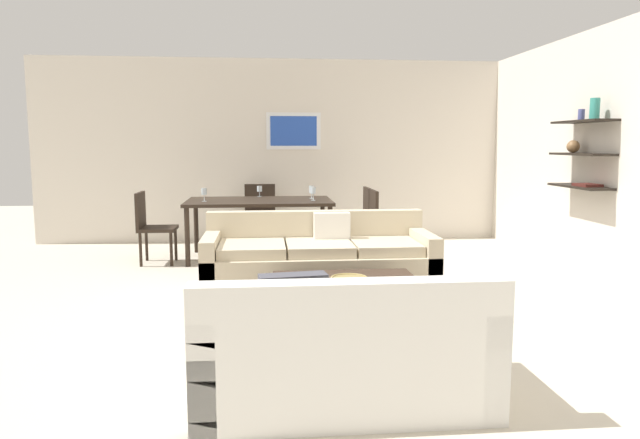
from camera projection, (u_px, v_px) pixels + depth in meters
ground_plane at (326, 302)px, 5.40m from camera, size 18.00×18.00×0.00m
back_wall_unit at (321, 151)px, 8.73m from camera, size 8.40×0.09×2.70m
right_wall_shelf_unit at (606, 154)px, 6.10m from camera, size 0.34×8.20×2.70m
sofa_beige at (319, 264)px, 5.68m from camera, size 2.21×0.90×0.78m
loveseat_white at (341, 351)px, 3.30m from camera, size 1.64×0.90×0.78m
coffee_table at (349, 308)px, 4.52m from camera, size 1.16×1.07×0.38m
decorative_bowl at (349, 281)px, 4.47m from camera, size 0.29×0.29×0.06m
apple_on_coffee_table at (317, 280)px, 4.47m from camera, size 0.08×0.08×0.08m
dining_table at (259, 205)px, 7.40m from camera, size 1.84×1.04×0.75m
dining_chair_left_near at (150, 223)px, 7.07m from camera, size 0.44×0.44×0.88m
dining_chair_head at (260, 211)px, 8.34m from camera, size 0.44×0.44×0.88m
dining_chair_right_far at (359, 215)px, 7.78m from camera, size 0.44×0.44×0.88m
dining_chair_right_near at (365, 220)px, 7.32m from camera, size 0.44×0.44×0.88m
wine_glass_right_far at (312, 190)px, 7.57m from camera, size 0.07×0.07×0.17m
wine_glass_head at (259, 189)px, 7.83m from camera, size 0.07×0.07×0.15m
wine_glass_left_near at (204, 192)px, 7.19m from camera, size 0.07×0.07×0.17m
wine_glass_right_near at (313, 191)px, 7.32m from camera, size 0.06×0.06×0.17m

